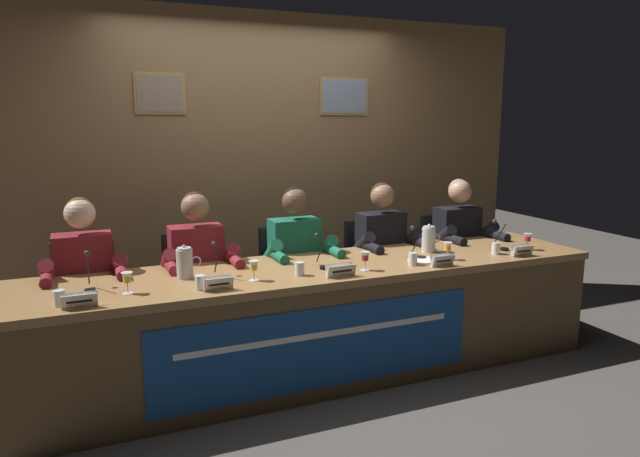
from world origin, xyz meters
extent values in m
plane|color=#4C4742|center=(0.00, 0.00, 0.00)|extent=(12.00, 12.00, 0.00)
cube|color=#937047|center=(0.00, 1.40, 1.30)|extent=(5.13, 0.12, 2.60)
cube|color=tan|center=(-0.80, 1.33, 1.91)|extent=(0.39, 0.02, 0.32)
cube|color=gray|center=(-0.80, 1.32, 1.91)|extent=(0.35, 0.01, 0.28)
cube|color=tan|center=(0.80, 1.33, 1.91)|extent=(0.47, 0.02, 0.33)
cube|color=#8C99AD|center=(0.80, 1.32, 1.91)|extent=(0.43, 0.01, 0.29)
cube|color=olive|center=(0.00, 0.00, 0.73)|extent=(3.93, 0.83, 0.05)
cube|color=brown|center=(0.00, -0.40, 0.35)|extent=(3.87, 0.04, 0.70)
cube|color=brown|center=(-1.91, 0.00, 0.35)|extent=(0.08, 0.75, 0.70)
cube|color=brown|center=(1.91, 0.00, 0.35)|extent=(0.08, 0.75, 0.70)
cube|color=#19478C|center=(-0.17, -0.42, 0.35)|extent=(2.06, 0.01, 0.51)
cube|color=white|center=(-0.17, -0.42, 0.44)|extent=(1.75, 0.00, 0.04)
cylinder|color=black|center=(-1.45, 0.52, 0.01)|extent=(0.44, 0.44, 0.02)
cylinder|color=black|center=(-1.45, 0.52, 0.23)|extent=(0.05, 0.05, 0.41)
cube|color=#232328|center=(-1.45, 0.52, 0.45)|extent=(0.44, 0.44, 0.03)
cube|color=#232328|center=(-1.45, 0.72, 0.68)|extent=(0.40, 0.05, 0.44)
cylinder|color=black|center=(-1.55, 0.17, 0.23)|extent=(0.10, 0.10, 0.46)
cylinder|color=black|center=(-1.35, 0.17, 0.23)|extent=(0.10, 0.10, 0.46)
cylinder|color=black|center=(-1.55, 0.32, 0.51)|extent=(0.13, 0.34, 0.13)
cylinder|color=black|center=(-1.35, 0.32, 0.51)|extent=(0.13, 0.34, 0.13)
cube|color=maroon|center=(-1.45, 0.49, 0.75)|extent=(0.36, 0.20, 0.48)
sphere|color=beige|center=(-1.45, 0.47, 1.13)|extent=(0.19, 0.19, 0.19)
sphere|color=#593819|center=(-1.45, 0.48, 1.14)|extent=(0.17, 0.17, 0.17)
cylinder|color=maroon|center=(-1.66, 0.39, 0.77)|extent=(0.09, 0.30, 0.25)
cylinder|color=maroon|center=(-1.24, 0.39, 0.77)|extent=(0.09, 0.30, 0.25)
cylinder|color=maroon|center=(-1.66, 0.23, 0.78)|extent=(0.07, 0.24, 0.07)
cylinder|color=maroon|center=(-1.24, 0.23, 0.78)|extent=(0.07, 0.24, 0.07)
cube|color=white|center=(-1.49, -0.35, 0.79)|extent=(0.18, 0.03, 0.08)
cube|color=white|center=(-1.49, -0.31, 0.79)|extent=(0.18, 0.03, 0.08)
cube|color=black|center=(-1.49, -0.35, 0.79)|extent=(0.12, 0.01, 0.01)
cylinder|color=white|center=(-1.24, -0.17, 0.76)|extent=(0.06, 0.06, 0.00)
cylinder|color=white|center=(-1.24, -0.17, 0.79)|extent=(0.01, 0.01, 0.05)
cone|color=white|center=(-1.24, -0.17, 0.85)|extent=(0.06, 0.06, 0.06)
cylinder|color=yellow|center=(-1.24, -0.17, 0.84)|extent=(0.04, 0.04, 0.04)
cylinder|color=silver|center=(-1.58, -0.25, 0.80)|extent=(0.06, 0.06, 0.08)
cylinder|color=silver|center=(-1.58, -0.25, 0.78)|extent=(0.05, 0.05, 0.05)
cylinder|color=black|center=(-1.43, -0.06, 0.76)|extent=(0.06, 0.06, 0.02)
cylinder|color=black|center=(-1.43, 0.00, 0.86)|extent=(0.01, 0.13, 0.18)
sphere|color=#2D2D2D|center=(-1.43, 0.06, 0.95)|extent=(0.03, 0.03, 0.03)
cylinder|color=black|center=(-0.73, 0.52, 0.01)|extent=(0.44, 0.44, 0.02)
cylinder|color=black|center=(-0.73, 0.52, 0.23)|extent=(0.05, 0.05, 0.41)
cube|color=#232328|center=(-0.73, 0.52, 0.45)|extent=(0.44, 0.44, 0.03)
cube|color=#232328|center=(-0.73, 0.72, 0.68)|extent=(0.40, 0.05, 0.44)
cylinder|color=black|center=(-0.83, 0.17, 0.23)|extent=(0.10, 0.10, 0.46)
cylinder|color=black|center=(-0.63, 0.17, 0.23)|extent=(0.10, 0.10, 0.46)
cylinder|color=black|center=(-0.83, 0.32, 0.51)|extent=(0.13, 0.34, 0.13)
cylinder|color=black|center=(-0.63, 0.32, 0.51)|extent=(0.13, 0.34, 0.13)
cube|color=maroon|center=(-0.73, 0.49, 0.75)|extent=(0.36, 0.20, 0.48)
sphere|color=#8E664C|center=(-0.73, 0.47, 1.13)|extent=(0.19, 0.19, 0.19)
sphere|color=#331E0F|center=(-0.73, 0.48, 1.14)|extent=(0.17, 0.17, 0.17)
cylinder|color=maroon|center=(-0.94, 0.39, 0.77)|extent=(0.09, 0.30, 0.25)
cylinder|color=maroon|center=(-0.52, 0.39, 0.77)|extent=(0.09, 0.30, 0.25)
cylinder|color=maroon|center=(-0.94, 0.23, 0.78)|extent=(0.07, 0.24, 0.07)
cylinder|color=maroon|center=(-0.52, 0.23, 0.78)|extent=(0.07, 0.24, 0.07)
cube|color=white|center=(-0.76, -0.32, 0.79)|extent=(0.17, 0.03, 0.08)
cube|color=white|center=(-0.76, -0.28, 0.79)|extent=(0.17, 0.03, 0.08)
cube|color=black|center=(-0.76, -0.32, 0.79)|extent=(0.12, 0.01, 0.01)
cylinder|color=white|center=(-0.51, -0.19, 0.76)|extent=(0.06, 0.06, 0.00)
cylinder|color=white|center=(-0.51, -0.19, 0.79)|extent=(0.01, 0.01, 0.05)
cone|color=white|center=(-0.51, -0.19, 0.85)|extent=(0.06, 0.06, 0.06)
cylinder|color=yellow|center=(-0.51, -0.19, 0.84)|extent=(0.04, 0.04, 0.04)
cylinder|color=silver|center=(-0.85, -0.25, 0.80)|extent=(0.06, 0.06, 0.08)
cylinder|color=silver|center=(-0.85, -0.25, 0.78)|extent=(0.05, 0.05, 0.05)
cylinder|color=black|center=(-0.70, -0.10, 0.76)|extent=(0.06, 0.06, 0.02)
cylinder|color=black|center=(-0.70, -0.03, 0.86)|extent=(0.01, 0.13, 0.18)
sphere|color=#2D2D2D|center=(-0.70, 0.03, 0.95)|extent=(0.03, 0.03, 0.03)
cylinder|color=black|center=(0.00, 0.52, 0.01)|extent=(0.44, 0.44, 0.02)
cylinder|color=black|center=(0.00, 0.52, 0.23)|extent=(0.05, 0.05, 0.41)
cube|color=#232328|center=(0.00, 0.52, 0.45)|extent=(0.44, 0.44, 0.03)
cube|color=#232328|center=(0.00, 0.72, 0.68)|extent=(0.40, 0.05, 0.44)
cylinder|color=black|center=(-0.10, 0.17, 0.23)|extent=(0.10, 0.10, 0.46)
cylinder|color=black|center=(0.10, 0.17, 0.23)|extent=(0.10, 0.10, 0.46)
cylinder|color=black|center=(-0.10, 0.32, 0.51)|extent=(0.13, 0.34, 0.13)
cylinder|color=black|center=(0.10, 0.32, 0.51)|extent=(0.13, 0.34, 0.13)
cube|color=#196047|center=(0.00, 0.49, 0.75)|extent=(0.36, 0.20, 0.48)
sphere|color=brown|center=(0.00, 0.47, 1.13)|extent=(0.19, 0.19, 0.19)
sphere|color=black|center=(0.00, 0.48, 1.14)|extent=(0.17, 0.17, 0.17)
cylinder|color=#196047|center=(-0.21, 0.39, 0.77)|extent=(0.09, 0.30, 0.25)
cylinder|color=#196047|center=(0.21, 0.39, 0.77)|extent=(0.09, 0.30, 0.25)
cylinder|color=#196047|center=(-0.21, 0.23, 0.78)|extent=(0.07, 0.24, 0.07)
cylinder|color=#196047|center=(0.21, 0.23, 0.78)|extent=(0.07, 0.24, 0.07)
cube|color=white|center=(0.01, -0.33, 0.79)|extent=(0.19, 0.03, 0.08)
cube|color=white|center=(0.01, -0.29, 0.79)|extent=(0.19, 0.03, 0.08)
cube|color=black|center=(0.01, -0.33, 0.79)|extent=(0.13, 0.01, 0.01)
cylinder|color=white|center=(0.21, -0.23, 0.76)|extent=(0.06, 0.06, 0.00)
cylinder|color=white|center=(0.21, -0.23, 0.79)|extent=(0.01, 0.01, 0.05)
cone|color=white|center=(0.21, -0.23, 0.85)|extent=(0.06, 0.06, 0.06)
cylinder|color=#B21E2D|center=(0.21, -0.23, 0.84)|extent=(0.04, 0.04, 0.04)
cylinder|color=silver|center=(-0.22, -0.19, 0.80)|extent=(0.06, 0.06, 0.08)
cylinder|color=silver|center=(-0.22, -0.19, 0.78)|extent=(0.05, 0.05, 0.05)
cylinder|color=black|center=(-0.01, -0.10, 0.76)|extent=(0.06, 0.06, 0.02)
cylinder|color=black|center=(-0.01, -0.04, 0.86)|extent=(0.01, 0.13, 0.18)
sphere|color=#2D2D2D|center=(-0.01, 0.03, 0.95)|extent=(0.03, 0.03, 0.03)
cylinder|color=black|center=(0.73, 0.52, 0.01)|extent=(0.44, 0.44, 0.02)
cylinder|color=black|center=(0.73, 0.52, 0.23)|extent=(0.05, 0.05, 0.41)
cube|color=#232328|center=(0.73, 0.52, 0.45)|extent=(0.44, 0.44, 0.03)
cube|color=#232328|center=(0.73, 0.72, 0.68)|extent=(0.40, 0.05, 0.44)
cylinder|color=black|center=(0.63, 0.17, 0.23)|extent=(0.10, 0.10, 0.46)
cylinder|color=black|center=(0.83, 0.17, 0.23)|extent=(0.10, 0.10, 0.46)
cylinder|color=black|center=(0.63, 0.32, 0.51)|extent=(0.13, 0.34, 0.13)
cylinder|color=black|center=(0.83, 0.32, 0.51)|extent=(0.13, 0.34, 0.13)
cube|color=black|center=(0.73, 0.49, 0.75)|extent=(0.36, 0.20, 0.48)
sphere|color=#8E664C|center=(0.73, 0.47, 1.13)|extent=(0.19, 0.19, 0.19)
sphere|color=#331E0F|center=(0.73, 0.48, 1.14)|extent=(0.17, 0.17, 0.17)
cylinder|color=black|center=(0.52, 0.39, 0.77)|extent=(0.09, 0.30, 0.25)
cylinder|color=black|center=(0.94, 0.39, 0.77)|extent=(0.09, 0.30, 0.25)
cylinder|color=black|center=(0.52, 0.23, 0.78)|extent=(0.07, 0.24, 0.07)
cylinder|color=black|center=(0.94, 0.23, 0.78)|extent=(0.07, 0.24, 0.07)
cube|color=white|center=(0.74, -0.35, 0.79)|extent=(0.16, 0.03, 0.08)
cube|color=white|center=(0.74, -0.32, 0.79)|extent=(0.16, 0.03, 0.08)
cube|color=black|center=(0.74, -0.36, 0.79)|extent=(0.11, 0.01, 0.01)
cylinder|color=white|center=(0.87, -0.20, 0.76)|extent=(0.06, 0.06, 0.00)
cylinder|color=white|center=(0.87, -0.20, 0.79)|extent=(0.01, 0.01, 0.05)
cone|color=white|center=(0.87, -0.20, 0.85)|extent=(0.06, 0.06, 0.06)
cylinder|color=orange|center=(0.87, -0.20, 0.84)|extent=(0.04, 0.04, 0.04)
cylinder|color=silver|center=(0.57, -0.24, 0.80)|extent=(0.06, 0.06, 0.08)
cylinder|color=silver|center=(0.57, -0.24, 0.78)|extent=(0.05, 0.05, 0.05)
cylinder|color=black|center=(0.72, -0.12, 0.76)|extent=(0.06, 0.06, 0.02)
cylinder|color=black|center=(0.72, -0.05, 0.86)|extent=(0.01, 0.13, 0.18)
sphere|color=#2D2D2D|center=(0.72, 0.01, 0.95)|extent=(0.03, 0.03, 0.03)
cylinder|color=black|center=(1.45, 0.52, 0.01)|extent=(0.44, 0.44, 0.02)
cylinder|color=black|center=(1.45, 0.52, 0.23)|extent=(0.05, 0.05, 0.41)
cube|color=#232328|center=(1.45, 0.52, 0.45)|extent=(0.44, 0.44, 0.03)
cube|color=#232328|center=(1.45, 0.72, 0.68)|extent=(0.40, 0.05, 0.44)
cylinder|color=black|center=(1.35, 0.17, 0.23)|extent=(0.10, 0.10, 0.46)
cylinder|color=black|center=(1.55, 0.17, 0.23)|extent=(0.10, 0.10, 0.46)
cylinder|color=black|center=(1.35, 0.32, 0.51)|extent=(0.13, 0.34, 0.13)
cylinder|color=black|center=(1.55, 0.32, 0.51)|extent=(0.13, 0.34, 0.13)
cube|color=black|center=(1.45, 0.49, 0.75)|extent=(0.36, 0.20, 0.48)
sphere|color=tan|center=(1.45, 0.47, 1.13)|extent=(0.19, 0.19, 0.19)
sphere|color=gray|center=(1.45, 0.48, 1.14)|extent=(0.17, 0.17, 0.17)
cylinder|color=black|center=(1.24, 0.39, 0.77)|extent=(0.09, 0.30, 0.25)
cylinder|color=black|center=(1.66, 0.39, 0.77)|extent=(0.09, 0.30, 0.25)
cylinder|color=black|center=(1.24, 0.23, 0.78)|extent=(0.07, 0.24, 0.07)
cylinder|color=black|center=(1.66, 0.23, 0.78)|extent=(0.07, 0.24, 0.07)
cube|color=white|center=(1.43, -0.33, 0.79)|extent=(0.17, 0.03, 0.08)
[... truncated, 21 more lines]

